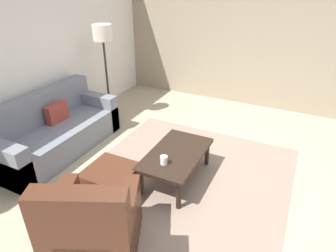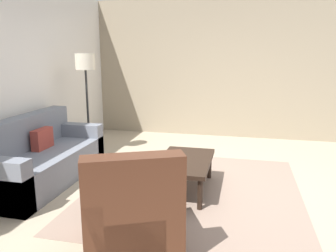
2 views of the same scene
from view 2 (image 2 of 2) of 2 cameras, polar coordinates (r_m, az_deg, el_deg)
ground_plane at (r=4.30m, az=4.40°, el=-11.04°), size 8.00×8.00×0.00m
rear_partition at (r=5.04m, az=-26.25°, el=7.66°), size 6.00×0.12×2.80m
stone_feature_panel at (r=6.93m, az=8.46°, el=9.77°), size 0.12×5.20×2.80m
area_rug at (r=4.29m, az=4.40°, el=-10.99°), size 2.87×2.64×0.01m
couch_main at (r=4.82m, az=-21.74°, el=-5.49°), size 2.01×0.86×0.88m
armchair_leather at (r=2.99m, az=-6.23°, el=-15.68°), size 1.06×1.06×0.95m
ottoman at (r=3.78m, az=-7.36°, el=-11.24°), size 0.56×0.56×0.40m
coffee_table at (r=4.17m, az=2.95°, el=-6.48°), size 1.10×0.64×0.41m
cup at (r=3.87m, az=1.76°, el=-6.34°), size 0.09×0.09×0.11m
lamp_standing at (r=5.61m, az=-14.07°, el=9.02°), size 0.32×0.32×1.71m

